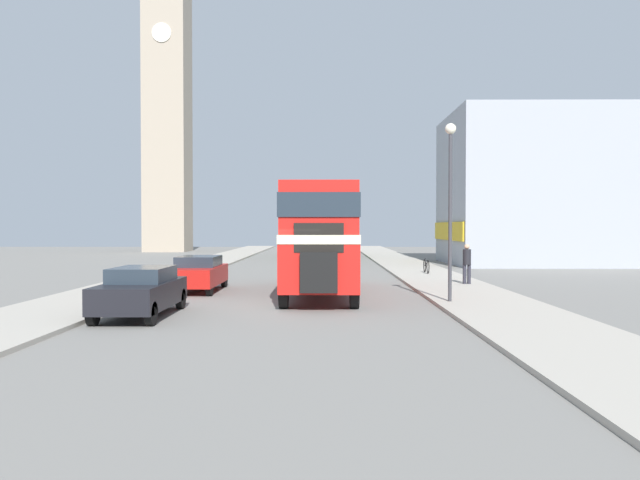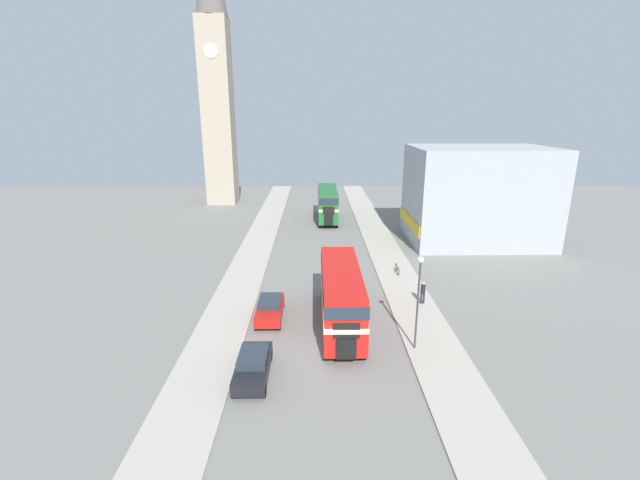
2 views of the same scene
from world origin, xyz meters
name	(u,v)px [view 2 (image 2 of 2)]	position (x,y,z in m)	size (l,w,h in m)	color
ground_plane	(324,355)	(0.00, 0.00, 0.00)	(120.00, 120.00, 0.00)	slate
sidewalk_right	(437,354)	(6.75, 0.00, 0.06)	(3.50, 120.00, 0.12)	#A8A093
sidewalk_left	(210,355)	(-6.75, 0.00, 0.06)	(3.50, 120.00, 0.12)	#A8A093
double_decker_bus	(341,292)	(1.20, 3.81, 2.40)	(2.54, 10.26, 4.01)	red
bus_distant	(328,202)	(1.20, 33.08, 2.55)	(2.46, 9.57, 4.29)	#1E602D
car_parked_near	(253,365)	(-3.91, -2.13, 0.74)	(1.72, 4.24, 1.42)	black
car_parked_mid	(270,308)	(-3.69, 4.91, 0.74)	(1.74, 4.30, 1.40)	red
pedestrian_walking	(423,291)	(7.51, 6.87, 1.09)	(0.35, 0.35, 1.72)	#282833
bicycle_on_pavement	(397,269)	(6.80, 13.20, 0.48)	(0.05, 1.76, 0.78)	black
street_lamp	(419,290)	(5.51, 0.58, 3.96)	(0.36, 0.36, 5.86)	#38383D
church_tower	(215,65)	(-15.03, 45.14, 20.49)	(4.54, 4.54, 40.11)	tan
shop_building_block	(478,195)	(17.28, 23.43, 5.18)	(14.62, 10.14, 10.36)	#999EA8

